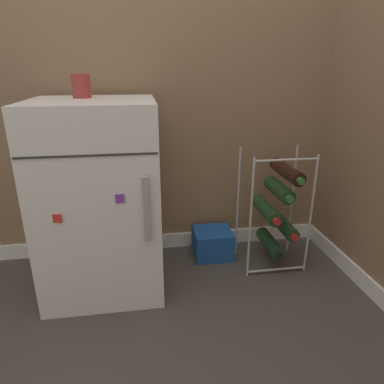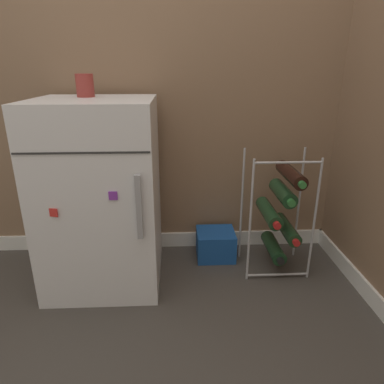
{
  "view_description": "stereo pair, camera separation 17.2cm",
  "coord_description": "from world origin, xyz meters",
  "px_view_note": "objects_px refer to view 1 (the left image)",
  "views": [
    {
      "loc": [
        -0.1,
        -1.36,
        1.05
      ],
      "look_at": [
        0.15,
        0.24,
        0.46
      ],
      "focal_mm": 32.0,
      "sensor_mm": 36.0,
      "label": 1
    },
    {
      "loc": [
        0.07,
        -1.38,
        1.05
      ],
      "look_at": [
        0.15,
        0.24,
        0.46
      ],
      "focal_mm": 32.0,
      "sensor_mm": 36.0,
      "label": 2
    }
  ],
  "objects_px": {
    "mini_fridge": "(100,199)",
    "wine_rack": "(277,208)",
    "soda_box": "(212,243)",
    "fridge_top_cup": "(81,86)"
  },
  "relations": [
    {
      "from": "soda_box",
      "to": "fridge_top_cup",
      "type": "bearing_deg",
      "value": -172.22
    },
    {
      "from": "mini_fridge",
      "to": "wine_rack",
      "type": "xyz_separation_m",
      "value": [
        0.92,
        0.04,
        -0.13
      ]
    },
    {
      "from": "soda_box",
      "to": "fridge_top_cup",
      "type": "relative_size",
      "value": 2.09
    },
    {
      "from": "mini_fridge",
      "to": "wine_rack",
      "type": "height_order",
      "value": "mini_fridge"
    },
    {
      "from": "mini_fridge",
      "to": "wine_rack",
      "type": "bearing_deg",
      "value": 2.79
    },
    {
      "from": "wine_rack",
      "to": "soda_box",
      "type": "height_order",
      "value": "wine_rack"
    },
    {
      "from": "mini_fridge",
      "to": "soda_box",
      "type": "height_order",
      "value": "mini_fridge"
    },
    {
      "from": "fridge_top_cup",
      "to": "wine_rack",
      "type": "bearing_deg",
      "value": -2.34
    },
    {
      "from": "wine_rack",
      "to": "mini_fridge",
      "type": "bearing_deg",
      "value": -177.21
    },
    {
      "from": "wine_rack",
      "to": "soda_box",
      "type": "relative_size",
      "value": 3.0
    }
  ]
}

